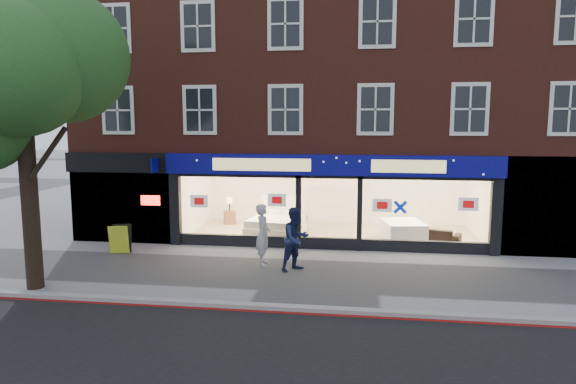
% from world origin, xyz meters
% --- Properties ---
extents(ground, '(120.00, 120.00, 0.00)m').
position_xyz_m(ground, '(0.00, 0.00, 0.00)').
color(ground, gray).
rests_on(ground, ground).
extents(kerb_line, '(60.00, 0.10, 0.01)m').
position_xyz_m(kerb_line, '(0.00, -3.10, 0.01)').
color(kerb_line, '#8C0A07').
rests_on(kerb_line, ground).
extents(kerb_stone, '(60.00, 0.25, 0.12)m').
position_xyz_m(kerb_stone, '(0.00, -2.90, 0.06)').
color(kerb_stone, gray).
rests_on(kerb_stone, ground).
extents(showroom_floor, '(11.00, 4.50, 0.10)m').
position_xyz_m(showroom_floor, '(0.00, 5.25, 0.05)').
color(showroom_floor, tan).
rests_on(showroom_floor, ground).
extents(building, '(19.00, 8.26, 10.30)m').
position_xyz_m(building, '(-0.02, 6.93, 6.67)').
color(building, maroon).
rests_on(building, ground).
extents(street_tree, '(4.00, 3.20, 6.60)m').
position_xyz_m(street_tree, '(-7.57, -2.20, 4.94)').
color(street_tree, black).
rests_on(street_tree, ground).
extents(display_bed, '(2.29, 2.62, 1.32)m').
position_xyz_m(display_bed, '(-2.09, 4.84, 0.47)').
color(display_bed, white).
rests_on(display_bed, showroom_floor).
extents(bedside_table, '(0.60, 0.60, 0.55)m').
position_xyz_m(bedside_table, '(-4.40, 6.46, 0.38)').
color(bedside_table, brown).
rests_on(bedside_table, showroom_floor).
extents(mattress_stack, '(1.67, 1.95, 0.68)m').
position_xyz_m(mattress_stack, '(2.64, 4.49, 0.44)').
color(mattress_stack, white).
rests_on(mattress_stack, showroom_floor).
extents(sofa, '(1.97, 1.29, 0.54)m').
position_xyz_m(sofa, '(3.70, 4.17, 0.37)').
color(sofa, black).
rests_on(sofa, showroom_floor).
extents(a_board, '(0.72, 0.55, 0.99)m').
position_xyz_m(a_board, '(-6.90, 1.52, 0.49)').
color(a_board, '#C9DB26').
rests_on(a_board, ground).
extents(pedestrian_grey, '(0.57, 0.76, 1.90)m').
position_xyz_m(pedestrian_grey, '(-1.89, 0.86, 0.95)').
color(pedestrian_grey, '#B2B3BA').
rests_on(pedestrian_grey, ground).
extents(pedestrian_blue, '(1.16, 1.17, 1.91)m').
position_xyz_m(pedestrian_blue, '(-0.81, 0.38, 0.95)').
color(pedestrian_blue, '#182045').
rests_on(pedestrian_blue, ground).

